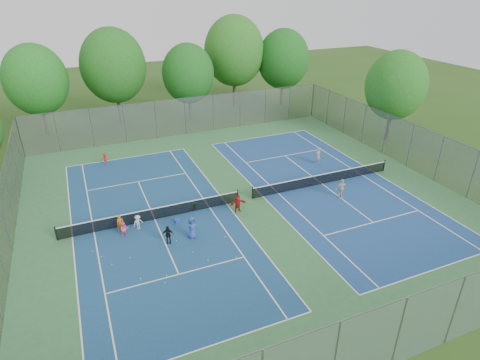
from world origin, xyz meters
The scene contains 39 objects.
ground centered at (0.00, 0.00, 0.00)m, with size 120.00×120.00×0.00m, color #284A17.
court_pad centered at (0.00, 0.00, 0.01)m, with size 32.00×32.00×0.01m, color #316939.
court_left centered at (-7.00, 0.00, 0.02)m, with size 10.97×23.77×0.01m, color navy.
court_right centered at (7.00, 0.00, 0.02)m, with size 10.97×23.77×0.01m, color navy.
net_left centered at (-7.00, 0.00, 0.46)m, with size 12.87×0.10×0.91m, color black.
net_right centered at (7.00, 0.00, 0.46)m, with size 12.87×0.10×0.91m, color black.
fence_north centered at (0.00, 16.00, 2.00)m, with size 32.00×0.10×4.00m, color gray.
fence_south centered at (0.00, -16.00, 2.00)m, with size 32.00×0.10×4.00m, color gray.
fence_west centered at (-16.00, 0.00, 2.00)m, with size 32.00×0.10×4.00m, color gray.
fence_east centered at (16.00, 0.00, 2.00)m, with size 32.00×0.10×4.00m, color gray.
tree_nw centered at (-14.00, 22.00, 5.89)m, with size 6.40×6.40×9.58m.
tree_nl centered at (-6.00, 23.00, 6.54)m, with size 7.20×7.20×10.69m.
tree_nc centered at (2.00, 21.00, 5.39)m, with size 6.00×6.00×8.85m.
tree_nr centered at (9.00, 24.00, 7.04)m, with size 7.60×7.60×11.42m.
tree_ne centered at (15.00, 22.00, 5.97)m, with size 6.60×6.60×9.77m.
tree_side_e centered at (19.00, 6.00, 5.74)m, with size 6.00×6.00×9.20m.
ball_crate centered at (-5.62, -0.99, 0.13)m, with size 0.31×0.31×0.26m, color blue.
ball_hopper centered at (-4.00, 0.34, 0.25)m, with size 0.25×0.25×0.49m, color green.
student_a centered at (-9.40, -0.63, 0.64)m, with size 0.46×0.30×1.27m, color orange.
student_b centered at (-9.24, -1.27, 0.55)m, with size 0.53×0.41×1.09m, color pink.
student_c centered at (-8.25, -0.75, 0.54)m, with size 0.70×0.40×1.08m, color beige.
student_d centered at (-6.78, -3.13, 0.64)m, with size 0.75×0.31×1.28m, color black.
student_e centered at (-5.18, -3.16, 0.79)m, with size 0.77×0.50×1.57m, color #2A469C.
student_f centered at (-1.15, -1.27, 0.68)m, with size 1.25×0.40×1.35m, color maroon.
child_far_baseline centered at (-9.06, 11.17, 0.55)m, with size 0.71×0.41×1.09m, color red.
instructor centered at (8.86, 3.61, 0.81)m, with size 0.59×0.39×1.63m, color #939396.
teen_court_b centered at (7.02, -2.48, 0.79)m, with size 0.93×0.39×1.59m, color silver.
tennis_ball_0 centered at (-10.93, -2.98, 0.03)m, with size 0.07×0.07×0.07m, color #D9F138.
tennis_ball_1 centered at (-6.27, -3.19, 0.03)m, with size 0.07×0.07×0.07m, color #C9DE33.
tennis_ball_2 centered at (-3.35, -6.28, 0.03)m, with size 0.07×0.07×0.07m, color #C6CF30.
tennis_ball_3 centered at (-7.68, -6.25, 0.03)m, with size 0.07×0.07×0.07m, color #C9E334.
tennis_ball_4 centered at (-3.19, -3.98, 0.03)m, with size 0.07×0.07×0.07m, color #C1E735.
tennis_ball_5 centered at (-9.11, -5.94, 0.03)m, with size 0.07×0.07×0.07m, color #C7ED37.
tennis_ball_6 centered at (-10.46, -4.02, 0.03)m, with size 0.07×0.07×0.07m, color #C8D932.
tennis_ball_7 centered at (-9.33, -3.82, 0.03)m, with size 0.07×0.07×0.07m, color #B1CB2F.
tennis_ball_8 centered at (-7.93, -6.83, 0.03)m, with size 0.07×0.07×0.07m, color #A5C62E.
tennis_ball_9 centered at (-11.40, -2.20, 0.03)m, with size 0.07×0.07×0.07m, color #C2D932.
tennis_ball_10 centered at (-5.65, -4.76, 0.03)m, with size 0.07×0.07×0.07m, color #BEE435.
tennis_ball_11 centered at (-5.04, -5.86, 0.03)m, with size 0.07×0.07×0.07m, color #D1EA36.
Camera 1 is at (-10.87, -24.51, 15.33)m, focal length 30.00 mm.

